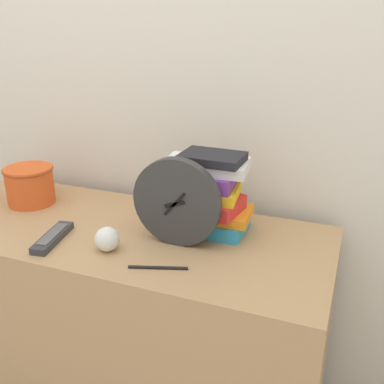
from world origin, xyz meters
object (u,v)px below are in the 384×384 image
tv_remote (53,237)px  crumpled_paper_ball (107,239)px  desk_clock (177,202)px  pen (158,268)px  book_stack (207,195)px  basket (30,184)px

tv_remote → crumpled_paper_ball: size_ratio=2.73×
tv_remote → desk_clock: bearing=18.7°
desk_clock → tv_remote: size_ratio=1.36×
desk_clock → pen: (0.01, -0.14, -0.12)m
book_stack → tv_remote: size_ratio=1.41×
desk_clock → basket: bearing=171.0°
book_stack → pen: book_stack is taller
desk_clock → basket: size_ratio=1.52×
book_stack → basket: 0.63m
basket → tv_remote: 0.32m
desk_clock → book_stack: desk_clock is taller
desk_clock → crumpled_paper_ball: desk_clock is taller
basket → tv_remote: (0.24, -0.20, -0.06)m
desk_clock → pen: desk_clock is taller
book_stack → basket: book_stack is taller
book_stack → crumpled_paper_ball: size_ratio=3.85×
desk_clock → crumpled_paper_ball: 0.21m
basket → pen: basket is taller
basket → crumpled_paper_ball: size_ratio=2.46×
crumpled_paper_ball → desk_clock: bearing=32.9°
book_stack → basket: bearing=-178.4°
basket → crumpled_paper_ball: bearing=-25.2°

